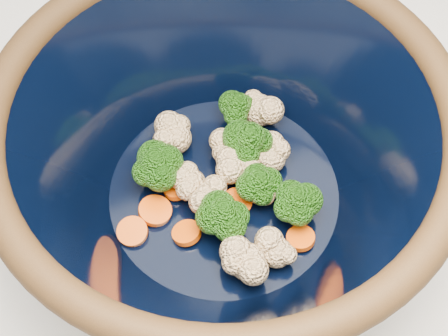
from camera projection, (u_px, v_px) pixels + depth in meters
The scene contains 2 objects.
mixing_bowl at pixel (224, 158), 0.54m from camera, with size 0.40×0.40×0.17m.
vegetable_pile at pixel (233, 173), 0.57m from camera, with size 0.19×0.19×0.06m.
Camera 1 is at (-0.07, -0.19, 1.45)m, focal length 50.00 mm.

